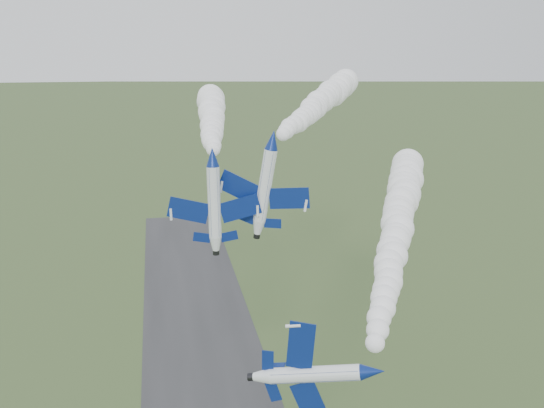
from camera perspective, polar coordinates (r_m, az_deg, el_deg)
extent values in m
cylinder|color=white|center=(52.97, 9.45, -15.30)|extent=(4.51, 7.80, 1.61)
cone|color=navy|center=(48.77, 9.15, -18.18)|extent=(2.27, 2.50, 1.61)
cone|color=white|center=(57.12, 9.68, -12.94)|extent=(2.13, 2.16, 1.61)
cylinder|color=black|center=(57.94, 9.72, -12.52)|extent=(0.97, 0.83, 0.81)
ellipsoid|color=black|center=(51.19, 9.94, -16.37)|extent=(2.02, 2.88, 1.07)
cube|color=navy|center=(52.34, 8.94, -12.28)|extent=(1.64, 2.38, 4.23)
cube|color=navy|center=(55.02, 9.72, -17.44)|extent=(1.64, 2.38, 4.23)
cube|color=navy|center=(55.71, 9.45, -11.99)|extent=(0.77, 1.10, 1.84)
cube|color=navy|center=(57.08, 9.84, -14.65)|extent=(0.77, 1.10, 1.84)
cube|color=navy|center=(56.08, 10.89, -13.33)|extent=(2.45, 2.16, 0.45)
cylinder|color=white|center=(71.70, -5.63, 4.42)|extent=(2.40, 8.83, 1.58)
cone|color=navy|center=(66.30, -5.62, 3.57)|extent=(1.79, 2.42, 1.58)
cone|color=white|center=(76.92, -5.63, 5.13)|extent=(1.75, 2.01, 1.58)
cylinder|color=black|center=(77.94, -5.63, 5.26)|extent=(0.85, 0.70, 0.80)
ellipsoid|color=black|center=(69.39, -5.64, 4.56)|extent=(1.33, 3.08, 1.05)
cube|color=navy|center=(72.63, -8.09, 4.32)|extent=(4.99, 2.93, 0.21)
cube|color=navy|center=(72.60, -3.16, 4.50)|extent=(4.99, 2.93, 0.21)
cube|color=navy|center=(76.02, -6.89, 4.96)|extent=(2.18, 1.33, 0.13)
cube|color=navy|center=(76.01, -4.38, 5.06)|extent=(2.18, 1.33, 0.13)
cube|color=navy|center=(75.53, -5.67, 5.99)|extent=(0.31, 1.67, 2.28)
cylinder|color=white|center=(71.93, 0.05, 6.04)|extent=(5.32, 8.94, 1.84)
cone|color=navy|center=(66.50, -1.04, 5.31)|extent=(2.64, 2.89, 1.84)
cone|color=white|center=(77.19, 0.96, 6.64)|extent=(2.46, 2.50, 1.84)
cylinder|color=black|center=(78.22, 1.13, 6.75)|extent=(1.11, 0.96, 0.93)
ellipsoid|color=black|center=(69.60, -0.29, 6.23)|extent=(2.37, 3.31, 1.23)
cube|color=navy|center=(73.47, -2.23, 6.50)|extent=(5.49, 4.32, 0.95)
cube|color=navy|center=(72.24, 2.64, 5.51)|extent=(5.49, 4.32, 0.95)
cube|color=navy|center=(76.59, -0.43, 6.79)|extent=(2.42, 1.94, 0.46)
cube|color=navy|center=(75.97, 2.06, 6.28)|extent=(2.42, 1.94, 0.46)
cube|color=navy|center=(75.78, 0.94, 7.53)|extent=(1.16, 1.77, 2.34)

